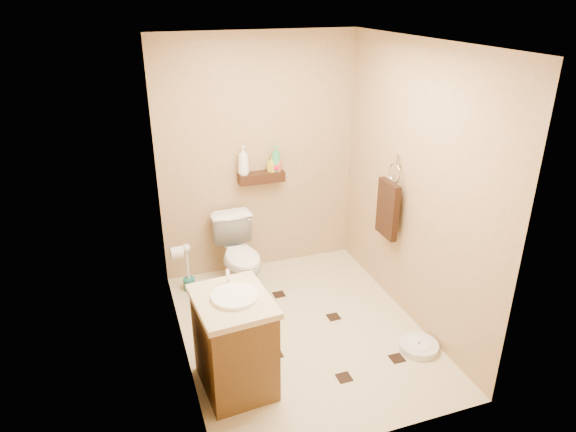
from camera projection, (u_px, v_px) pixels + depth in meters
name	position (u px, v px, depth m)	size (l,w,h in m)	color
ground	(302.00, 330.00, 4.49)	(2.50, 2.50, 0.00)	beige
wall_back	(259.00, 158.00, 5.08)	(2.00, 0.04, 2.40)	tan
wall_front	(380.00, 282.00, 2.92)	(2.00, 0.04, 2.40)	tan
wall_left	(174.00, 221.00, 3.71)	(0.04, 2.50, 2.40)	tan
wall_right	(415.00, 188.00, 4.30)	(0.04, 2.50, 2.40)	tan
ceiling	(305.00, 42.00, 3.52)	(2.00, 2.50, 0.02)	white
wall_shelf	(261.00, 177.00, 5.09)	(0.46, 0.14, 0.10)	#3C1F10
floor_accents	(307.00, 333.00, 4.45)	(1.25, 1.39, 0.01)	black
toilet	(240.00, 256.00, 4.97)	(0.40, 0.71, 0.72)	white
vanity	(235.00, 342.00, 3.71)	(0.56, 0.66, 0.88)	brown
bathroom_scale	(419.00, 346.00, 4.23)	(0.36, 0.36, 0.07)	silver
toilet_brush	(188.00, 274.00, 5.02)	(0.12, 0.12, 0.50)	#1A6B62
towel_ring	(388.00, 207.00, 4.60)	(0.12, 0.30, 0.76)	silver
toilet_paper	(177.00, 253.00, 4.53)	(0.12, 0.11, 0.12)	silver
bottle_a	(243.00, 161.00, 4.96)	(0.11, 0.11, 0.29)	white
bottle_b	(272.00, 164.00, 5.07)	(0.07, 0.07, 0.16)	yellow
bottle_c	(276.00, 164.00, 5.08)	(0.11, 0.11, 0.14)	red
bottle_d	(276.00, 159.00, 5.06)	(0.10, 0.10, 0.26)	#39AC68
bottle_e	(277.00, 163.00, 5.08)	(0.07, 0.08, 0.17)	#CB6F43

